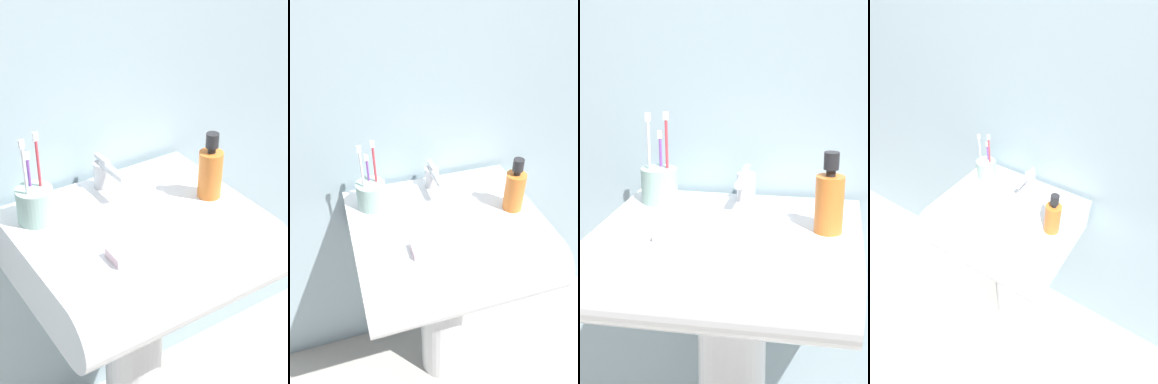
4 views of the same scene
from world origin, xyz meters
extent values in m
cube|color=#9EB7C1|center=(0.00, 0.25, 1.20)|extent=(5.00, 0.05, 2.40)
cube|color=white|center=(0.00, 0.00, 0.74)|extent=(0.57, 0.41, 0.16)
cylinder|color=white|center=(0.00, -0.21, 0.74)|extent=(0.57, 0.16, 0.16)
cylinder|color=silver|center=(0.01, 0.15, 0.86)|extent=(0.05, 0.05, 0.07)
cylinder|color=silver|center=(0.01, 0.10, 0.89)|extent=(0.02, 0.11, 0.02)
cube|color=silver|center=(0.01, 0.15, 0.91)|extent=(0.01, 0.06, 0.01)
cylinder|color=#99BFB2|center=(-0.20, 0.11, 0.87)|extent=(0.09, 0.09, 0.09)
cylinder|color=white|center=(-0.22, 0.09, 0.93)|extent=(0.01, 0.01, 0.19)
cube|color=white|center=(-0.22, 0.09, 1.04)|extent=(0.01, 0.01, 0.02)
cylinder|color=#D83F4C|center=(-0.18, 0.11, 0.93)|extent=(0.01, 0.01, 0.19)
cube|color=white|center=(-0.18, 0.11, 1.04)|extent=(0.01, 0.01, 0.02)
cylinder|color=purple|center=(-0.20, 0.12, 0.91)|extent=(0.01, 0.01, 0.14)
cube|color=white|center=(-0.20, 0.12, 0.99)|extent=(0.01, 0.01, 0.02)
cylinder|color=orange|center=(0.21, -0.03, 0.89)|extent=(0.06, 0.06, 0.12)
cylinder|color=#262628|center=(0.21, -0.03, 0.95)|extent=(0.02, 0.02, 0.01)
cylinder|color=#262628|center=(0.21, -0.03, 0.98)|extent=(0.03, 0.03, 0.04)
cube|color=silver|center=(-0.10, -0.14, 0.84)|extent=(0.07, 0.06, 0.02)
camera|label=1|loc=(-0.62, -1.01, 1.61)|focal=55.00mm
camera|label=2|loc=(-0.29, -0.83, 1.55)|focal=35.00mm
camera|label=3|loc=(0.21, -1.23, 1.27)|focal=55.00mm
camera|label=4|loc=(0.52, -0.77, 1.68)|focal=28.00mm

